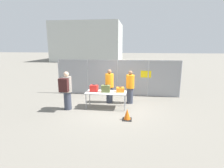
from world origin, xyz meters
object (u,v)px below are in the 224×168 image
traveler_hooded (66,89)px  utility_trailer (126,83)px  security_worker_far (130,87)px  suitcase_olive (106,89)px  security_worker_near (109,86)px  suitcase_orange (120,90)px  suitcase_red (94,88)px  inspection_table (106,93)px  traffic_cone (127,115)px

traveler_hooded → utility_trailer: size_ratio=0.42×
traveler_hooded → security_worker_far: 3.18m
suitcase_olive → utility_trailer: size_ratio=0.10×
security_worker_near → traveler_hooded: bearing=53.8°
security_worker_near → security_worker_far: bearing=-161.3°
suitcase_orange → traveler_hooded: (-2.43, -0.61, 0.10)m
suitcase_red → utility_trailer: size_ratio=0.09×
suitcase_olive → security_worker_near: (0.05, 0.84, -0.04)m
suitcase_olive → traveler_hooded: size_ratio=0.23×
traveler_hooded → security_worker_near: traveler_hooded is taller
security_worker_near → security_worker_far: 1.07m
suitcase_olive → suitcase_orange: size_ratio=1.00×
inspection_table → suitcase_olive: (-0.01, -0.01, 0.22)m
security_worker_near → traffic_cone: (1.03, -2.10, -0.70)m
suitcase_red → suitcase_olive: 0.58m
suitcase_olive → security_worker_near: 0.84m
security_worker_far → traffic_cone: security_worker_far is taller
inspection_table → traffic_cone: (1.07, -1.27, -0.52)m
suitcase_olive → suitcase_orange: (0.68, 0.12, -0.06)m
suitcase_orange → utility_trailer: suitcase_orange is taller
suitcase_red → security_worker_far: 1.89m
security_worker_far → traffic_cone: bearing=88.4°
suitcase_red → traveler_hooded: size_ratio=0.21×
suitcase_red → traveler_hooded: traveler_hooded is taller
security_worker_near → traffic_cone: 2.44m
traveler_hooded → traffic_cone: (2.84, -0.77, -0.78)m
security_worker_far → traffic_cone: 2.23m
suitcase_orange → security_worker_near: 0.95m
utility_trailer → suitcase_orange: bearing=-91.2°
suitcase_orange → traveler_hooded: bearing=-165.8°
suitcase_olive → utility_trailer: bearing=78.4°
security_worker_far → suitcase_red: bearing=25.2°
suitcase_red → security_worker_near: 1.02m
security_worker_far → utility_trailer: (-0.37, 2.80, -0.46)m
traffic_cone → inspection_table: bearing=130.1°
suitcase_orange → traffic_cone: 1.60m
suitcase_olive → traffic_cone: (1.09, -1.26, -0.74)m
inspection_table → suitcase_red: 0.63m
suitcase_red → traffic_cone: size_ratio=0.81×
security_worker_near → utility_trailer: bearing=-86.3°
security_worker_near → suitcase_orange: bearing=148.6°
suitcase_orange → traveler_hooded: size_ratio=0.23×
suitcase_red → utility_trailer: 3.89m
inspection_table → suitcase_orange: bearing=9.7°
traveler_hooded → suitcase_olive: bearing=4.5°
suitcase_red → suitcase_orange: (1.26, 0.09, -0.05)m
suitcase_red → suitcase_orange: suitcase_red is taller
suitcase_orange → traveler_hooded: traveler_hooded is taller
inspection_table → security_worker_near: size_ratio=1.10×
traveler_hooded → security_worker_near: 2.24m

